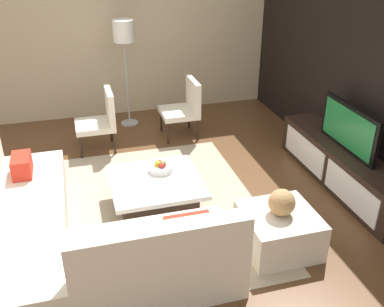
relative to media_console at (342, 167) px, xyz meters
name	(u,v)px	position (x,y,z in m)	size (l,w,h in m)	color
ground_plane	(150,215)	(0.00, -2.40, -0.25)	(14.00, 14.00, 0.00)	brown
feature_wall_back	(382,74)	(0.00, 0.30, 1.15)	(6.40, 0.12, 2.80)	black
side_wall_left	(121,29)	(-3.20, -2.20, 1.15)	(0.12, 5.20, 2.80)	#C6B28E
area_rug	(148,209)	(-0.10, -2.40, -0.24)	(2.96, 2.48, 0.01)	tan
media_console	(342,167)	(0.00, 0.00, 0.00)	(2.28, 0.47, 0.50)	black
television	(349,128)	(0.00, 0.00, 0.52)	(1.06, 0.06, 0.54)	black
sectional_couch	(64,236)	(0.52, -3.30, 0.04)	(2.52, 2.31, 0.84)	beige
coffee_table	(156,194)	(-0.10, -2.30, -0.05)	(0.97, 0.99, 0.38)	black
accent_chair_near	(101,118)	(-1.81, -2.72, 0.24)	(0.52, 0.54, 0.87)	black
floor_lamp	(124,38)	(-2.62, -2.23, 1.14)	(0.32, 0.32, 1.65)	#A5A5AA
ottoman	(279,231)	(0.89, -1.27, -0.05)	(0.70, 0.70, 0.40)	beige
fruit_bowl	(161,167)	(-0.28, -2.20, 0.18)	(0.28, 0.28, 0.13)	silver
accent_chair_far	(185,105)	(-1.95, -1.47, 0.24)	(0.56, 0.53, 0.87)	black
decorative_ball	(282,203)	(0.89, -1.27, 0.28)	(0.26, 0.26, 0.26)	#AD8451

